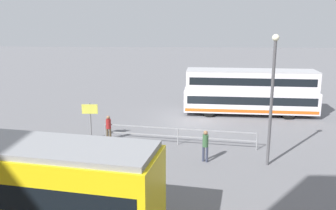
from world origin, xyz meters
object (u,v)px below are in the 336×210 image
Objects in this scene: pedestrian_near_railing at (109,126)px; street_lamp at (272,91)px; double_decker_bus at (250,92)px; pedestrian_crossing at (205,144)px; info_sign at (90,114)px.

street_lamp is at bearing 159.62° from pedestrian_near_railing.
double_decker_bus is 6.02× the size of pedestrian_crossing.
street_lamp is at bearing 86.09° from double_decker_bus.
pedestrian_near_railing is at bearing 35.27° from double_decker_bus.
info_sign is (1.20, -0.11, 0.74)m from pedestrian_near_railing.
double_decker_bus is 11.21m from pedestrian_crossing.
street_lamp is (-3.34, 0.24, 3.01)m from pedestrian_crossing.
double_decker_bus is 10.89m from street_lamp.
info_sign is at bearing -5.24° from pedestrian_near_railing.
pedestrian_crossing is 0.72× the size of info_sign.
pedestrian_near_railing is at bearing -20.38° from street_lamp.
double_decker_bus is at bearing -144.73° from pedestrian_near_railing.
double_decker_bus reaches higher than info_sign.
info_sign is 0.36× the size of street_lamp.
info_sign reaches higher than pedestrian_near_railing.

